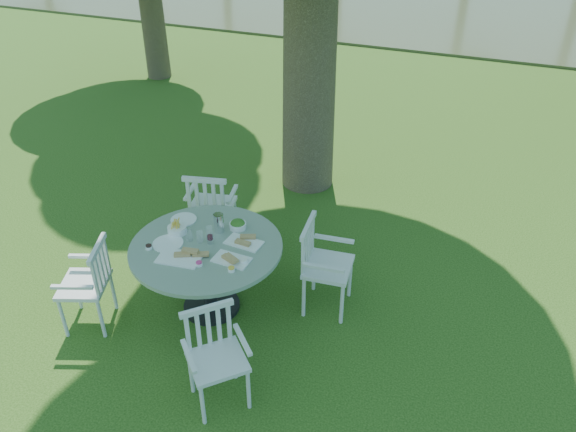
% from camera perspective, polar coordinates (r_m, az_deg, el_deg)
% --- Properties ---
extents(ground, '(140.00, 140.00, 0.00)m').
position_cam_1_polar(ground, '(5.86, -0.74, -8.00)').
color(ground, '#19390B').
rests_on(ground, ground).
extents(table, '(1.43, 1.43, 0.76)m').
position_cam_1_polar(table, '(5.38, -8.21, -4.18)').
color(table, black).
rests_on(table, ground).
extents(chair_ne, '(0.49, 0.52, 0.95)m').
position_cam_1_polar(chair_ne, '(5.41, 3.16, -4.43)').
color(chair_ne, silver).
rests_on(chair_ne, ground).
extents(chair_nw, '(0.57, 0.55, 0.95)m').
position_cam_1_polar(chair_nw, '(6.29, -7.98, 1.16)').
color(chair_nw, silver).
rests_on(chair_nw, ground).
extents(chair_sw, '(0.56, 0.58, 0.90)m').
position_cam_1_polar(chair_sw, '(5.52, -19.27, -6.08)').
color(chair_sw, silver).
rests_on(chair_sw, ground).
extents(chair_se, '(0.60, 0.60, 0.87)m').
position_cam_1_polar(chair_se, '(4.64, -7.57, -13.19)').
color(chair_se, silver).
rests_on(chair_se, ground).
extents(tableware, '(1.04, 0.87, 0.19)m').
position_cam_1_polar(tableware, '(5.36, -8.64, -2.05)').
color(tableware, white).
rests_on(tableware, table).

